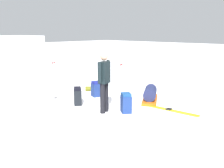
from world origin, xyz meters
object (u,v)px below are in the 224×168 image
ski_poles_planted_near (54,79)px  ski_pair_near (169,110)px  thermos_bottle (108,85)px  backpack_bright (126,103)px  ski_poles_planted_far (121,80)px  skier_standing (104,79)px  backpack_large_dark (78,96)px  gear_sled (150,94)px  backpack_small_spare (96,89)px  sleeping_mat_rolled (93,89)px

ski_poles_planted_near → ski_pair_near: bearing=-65.0°
thermos_bottle → ski_pair_near: bearing=-104.5°
ski_pair_near → backpack_bright: backpack_bright is taller
ski_poles_planted_near → ski_poles_planted_far: size_ratio=1.05×
skier_standing → backpack_bright: bearing=-48.6°
backpack_large_dark → backpack_bright: bearing=-74.2°
backpack_bright → gear_sled: backpack_bright is taller
gear_sled → backpack_large_dark: bearing=143.9°
skier_standing → thermos_bottle: 3.23m
thermos_bottle → gear_sled: bearing=-100.3°
backpack_large_dark → backpack_small_spare: 1.15m
gear_sled → ski_poles_planted_far: bearing=119.8°
ski_pair_near → thermos_bottle: bearing=75.5°
skier_standing → ski_poles_planted_far: skier_standing is taller
skier_standing → ski_poles_planted_near: 2.23m
skier_standing → thermos_bottle: bearing=42.5°
backpack_large_dark → backpack_small_spare: bearing=17.5°
backpack_bright → thermos_bottle: backpack_bright is taller
gear_sled → thermos_bottle: (0.43, 2.36, -0.09)m
ski_pair_near → gear_sled: 1.10m
backpack_large_dark → ski_poles_planted_near: ski_poles_planted_near is taller
ski_poles_planted_far → sleeping_mat_rolled: ski_poles_planted_far is taller
backpack_large_dark → ski_poles_planted_near: (-0.13, 1.06, 0.43)m
ski_pair_near → ski_poles_planted_far: size_ratio=1.53×
ski_pair_near → backpack_small_spare: 2.77m
ski_poles_planted_far → gear_sled: ski_poles_planted_far is taller
ski_pair_near → ski_poles_planted_far: 1.95m
sleeping_mat_rolled → gear_sled: bearing=-82.0°
sleeping_mat_rolled → ski_poles_planted_near: bearing=179.5°
backpack_bright → backpack_large_dark: bearing=105.8°
sleeping_mat_rolled → ski_poles_planted_far: bearing=-95.2°
ski_pair_near → backpack_small_spare: (-0.38, 2.73, 0.25)m
backpack_small_spare → gear_sled: backpack_small_spare is taller
backpack_bright → ski_poles_planted_near: size_ratio=0.44×
ski_pair_near → backpack_bright: (-1.02, 0.78, 0.26)m
ski_pair_near → backpack_large_dark: 2.82m
backpack_large_dark → sleeping_mat_rolled: 1.90m
thermos_bottle → backpack_small_spare: bearing=-153.7°
backpack_large_dark → ski_poles_planted_near: 1.16m
ski_poles_planted_far → sleeping_mat_rolled: (0.14, 1.60, -0.58)m
backpack_bright → ski_poles_planted_far: bearing=47.3°
ski_poles_planted_far → gear_sled: (0.49, -0.85, -0.45)m
ski_poles_planted_far → thermos_bottle: ski_poles_planted_far is taller
backpack_bright → backpack_small_spare: size_ratio=1.04×
ski_pair_near → ski_poles_planted_near: bearing=115.0°
backpack_small_spare → ski_poles_planted_far: (0.34, -0.90, 0.41)m
ski_pair_near → ski_poles_planted_near: 3.87m
skier_standing → gear_sled: (1.87, -0.26, -0.73)m
ski_poles_planted_near → gear_sled: ski_poles_planted_near is taller
backpack_small_spare → skier_standing: bearing=-125.1°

